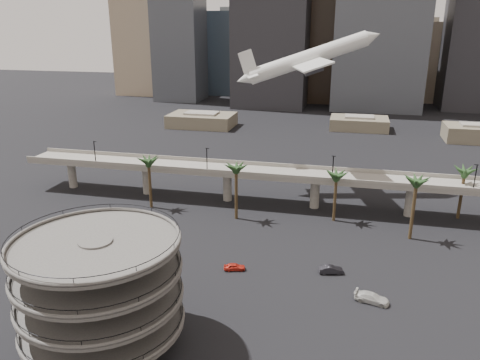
% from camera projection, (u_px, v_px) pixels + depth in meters
% --- Properties ---
extents(ground, '(700.00, 700.00, 0.00)m').
position_uv_depth(ground, '(204.00, 341.00, 66.40)').
color(ground, black).
rests_on(ground, ground).
extents(parking_ramp, '(22.20, 22.20, 17.35)m').
position_uv_depth(parking_ramp, '(100.00, 284.00, 62.42)').
color(parking_ramp, '#4A4745').
rests_on(parking_ramp, ground).
extents(overpass, '(130.00, 9.30, 14.70)m').
position_uv_depth(overpass, '(270.00, 176.00, 114.81)').
color(overpass, slate).
rests_on(overpass, ground).
extents(palm_trees, '(76.40, 18.40, 14.00)m').
position_uv_depth(palm_trees, '(316.00, 173.00, 103.81)').
color(palm_trees, '#402F1B').
rests_on(palm_trees, ground).
extents(low_buildings, '(135.00, 27.50, 6.80)m').
position_uv_depth(low_buildings, '(322.00, 124.00, 195.28)').
color(low_buildings, '#685F4D').
rests_on(low_buildings, ground).
extents(skyline, '(269.00, 86.00, 127.76)m').
position_uv_depth(skyline, '(352.00, 16.00, 248.55)').
color(skyline, gray).
rests_on(skyline, ground).
extents(airborne_jet, '(36.83, 33.68, 15.22)m').
position_uv_depth(airborne_jet, '(307.00, 59.00, 118.40)').
color(airborne_jet, silver).
rests_on(airborne_jet, ground).
extents(car_a, '(4.17, 2.54, 1.33)m').
position_uv_depth(car_a, '(234.00, 267.00, 85.41)').
color(car_a, red).
rests_on(car_a, ground).
extents(car_b, '(4.65, 2.55, 1.45)m').
position_uv_depth(car_b, '(331.00, 270.00, 84.30)').
color(car_b, black).
rests_on(car_b, ground).
extents(car_c, '(5.86, 3.40, 1.60)m').
position_uv_depth(car_c, '(372.00, 298.00, 75.48)').
color(car_c, beige).
rests_on(car_c, ground).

